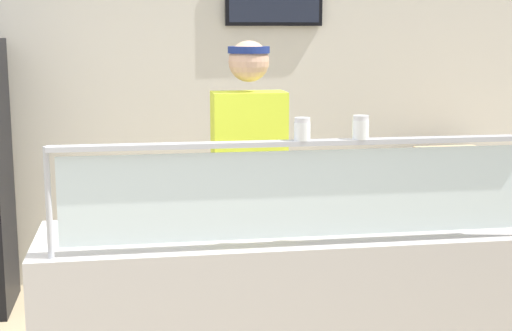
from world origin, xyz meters
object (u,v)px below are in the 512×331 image
Objects in this scene: pepper_flake_shaker at (360,129)px; pizza_server at (253,218)px; pizza_tray at (248,222)px; parmesan_shaker at (302,130)px; worker_figure at (250,186)px; pizza_box_stack at (458,163)px.

pizza_server is at bearing 137.79° from pepper_flake_shaker.
pizza_tray is 0.60m from parmesan_shaker.
pizza_server is at bearing -46.60° from pizza_tray.
parmesan_shaker reaches higher than pizza_tray.
worker_figure reaches higher than pizza_server.
pizza_server is at bearing 112.43° from parmesan_shaker.
parmesan_shaker is 1.04m from worker_figure.
pepper_flake_shaker is (0.24, 0.00, 0.00)m from parmesan_shaker.
worker_figure reaches higher than pepper_flake_shaker.
pizza_box_stack is at bearing 56.41° from pepper_flake_shaker.
pepper_flake_shaker is at bearing -56.50° from pizza_server.
pizza_tray is at bearing -136.12° from pizza_box_stack.
pepper_flake_shaker reaches higher than pizza_tray.
pizza_server is 3.10× the size of parmesan_shaker.
pepper_flake_shaker reaches higher than pizza_server.
pepper_flake_shaker is 0.05× the size of worker_figure.
pizza_server is 0.57m from parmesan_shaker.
parmesan_shaker reaches higher than pizza_server.
pizza_tray is 4.59× the size of parmesan_shaker.
parmesan_shaker is (0.14, -0.34, 0.43)m from pizza_server.
pizza_tray is 0.60m from worker_figure.
worker_figure is (-0.30, 0.95, -0.42)m from pepper_flake_shaker.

